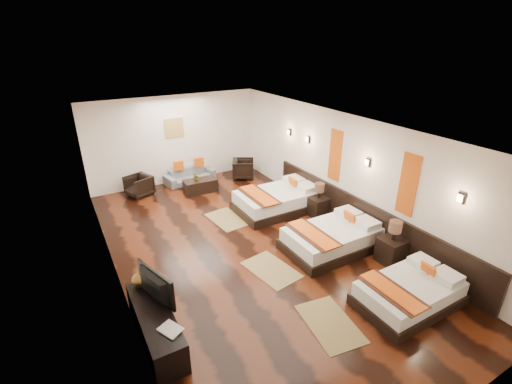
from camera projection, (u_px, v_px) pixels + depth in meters
floor at (246, 248)px, 8.17m from camera, size 5.50×9.50×0.01m
ceiling at (245, 128)px, 7.04m from camera, size 5.50×9.50×0.01m
back_wall at (175, 140)px, 11.37m from camera, size 5.50×0.01×2.80m
left_wall at (110, 223)px, 6.36m from camera, size 0.01×9.50×2.80m
right_wall at (343, 170)px, 8.85m from camera, size 0.01×9.50×2.80m
headboard_panel at (360, 217)px, 8.59m from camera, size 0.08×6.60×0.90m
bed_near at (410, 292)px, 6.41m from camera, size 1.87×1.17×0.71m
bed_mid at (332, 238)px, 8.06m from camera, size 2.13×1.34×0.81m
bed_far at (278, 200)px, 9.85m from camera, size 2.25×1.42×0.86m
nightstand_a at (392, 248)px, 7.56m from camera, size 0.49×0.49×0.98m
nightstand_b at (318, 204)px, 9.52m from camera, size 0.47×0.47×0.93m
jute_mat_near at (330, 323)px, 6.04m from camera, size 0.92×1.30×0.01m
jute_mat_mid at (271, 269)px, 7.42m from camera, size 0.93×1.30×0.01m
jute_mat_far at (227, 219)px, 9.44m from camera, size 0.88×1.28×0.01m
tv_console at (156, 325)px, 5.64m from camera, size 0.50×1.80×0.55m
tv at (151, 287)px, 5.64m from camera, size 0.41×0.95×0.55m
book at (164, 335)px, 5.08m from camera, size 0.37×0.41×0.03m
figurine at (141, 277)px, 6.06m from camera, size 0.38×0.38×0.33m
sofa at (190, 175)px, 11.74m from camera, size 1.73×0.90×0.48m
armchair_left at (139, 186)px, 10.72m from camera, size 0.88×0.87×0.63m
armchair_right at (243, 169)px, 12.04m from camera, size 0.96×0.95×0.65m
coffee_table at (201, 186)px, 11.02m from camera, size 1.02×0.54×0.40m
table_plant at (196, 176)px, 10.86m from camera, size 0.28×0.26×0.26m
orange_panel_a at (408, 185)px, 7.22m from camera, size 0.04×0.40×1.30m
orange_panel_b at (335, 155)px, 8.96m from camera, size 0.04×0.40×1.30m
sconce_near at (461, 198)px, 6.27m from camera, size 0.07×0.12×0.18m
sconce_mid at (368, 162)px, 8.02m from camera, size 0.07×0.12×0.18m
sconce_far at (308, 139)px, 9.76m from camera, size 0.07×0.12×0.18m
sconce_lounge at (289, 132)px, 10.47m from camera, size 0.07×0.12×0.18m
gold_artwork at (174, 128)px, 11.19m from camera, size 0.60×0.04×0.60m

